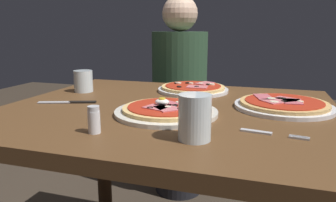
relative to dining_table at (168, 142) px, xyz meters
name	(u,v)px	position (x,y,z in m)	size (l,w,h in m)	color
dining_table	(168,142)	(0.00, 0.00, 0.00)	(1.05, 0.89, 0.75)	brown
pizza_foreground	(166,110)	(0.02, -0.09, 0.13)	(0.31, 0.31, 0.05)	silver
pizza_across_left	(283,105)	(0.35, 0.09, 0.13)	(0.31, 0.31, 0.03)	white
pizza_across_right	(193,88)	(0.02, 0.28, 0.13)	(0.28, 0.28, 0.03)	white
water_glass_near	(195,120)	(0.15, -0.28, 0.17)	(0.07, 0.07, 0.11)	silver
water_glass_far	(83,83)	(-0.40, 0.14, 0.16)	(0.07, 0.07, 0.09)	silver
fork	(268,133)	(0.31, -0.19, 0.12)	(0.16, 0.04, 0.00)	silver
knife	(71,102)	(-0.33, -0.05, 0.12)	(0.19, 0.08, 0.01)	silver
salt_shaker	(94,120)	(-0.09, -0.30, 0.15)	(0.03, 0.03, 0.07)	white
diner_person	(179,103)	(-0.19, 0.83, -0.07)	(0.32, 0.32, 1.18)	black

